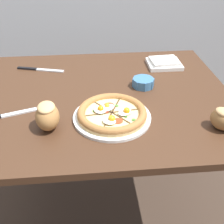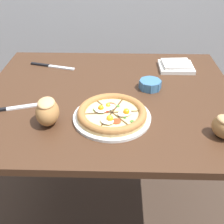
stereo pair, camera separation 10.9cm
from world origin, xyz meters
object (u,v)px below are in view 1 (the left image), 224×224
Objects in this scene: pizza at (112,114)px; knife_main at (40,70)px; knife_spare at (5,115)px; bread_piece_mid at (47,115)px; ramekin_bowl at (143,82)px; bread_piece_near at (222,119)px; dining_table at (105,114)px; napkin_folded at (164,63)px.

knife_main is (-0.34, 0.47, -0.02)m from pizza.
knife_spare is (-0.42, 0.05, -0.02)m from pizza.
pizza is at bearing 8.78° from bread_piece_mid.
bread_piece_near reaches higher than ramekin_bowl.
bread_piece_mid reaches higher than ramekin_bowl.
pizza is at bearing -24.67° from knife_spare.
napkin_folded is (0.34, 0.27, 0.13)m from dining_table.
ramekin_bowl is 0.50m from bread_piece_mid.
bread_piece_near is at bearing -56.72° from ramekin_bowl.
knife_spare is at bearing 153.30° from bread_piece_mid.
ramekin_bowl is 0.44× the size of knife_spare.
pizza is 0.43m from knife_spare.
knife_main reaches higher than dining_table.
bread_piece_mid is at bearing -138.50° from napkin_folded.
ramekin_bowl is 0.42× the size of knife_main.
bread_piece_mid is 0.52m from knife_main.
ramekin_bowl reaches higher than knife_spare.
dining_table is 9.38× the size of bread_piece_mid.
knife_main is at bearing 60.93° from knife_spare.
napkin_folded is (0.16, 0.22, -0.01)m from ramekin_bowl.
pizza is 1.24× the size of knife_main.
dining_table is at bearing 144.74° from bread_piece_near.
knife_spare is at bearing 172.79° from pizza.
pizza reaches higher than dining_table.
bread_piece_near reaches higher than knife_spare.
pizza is (0.02, -0.19, 0.13)m from dining_table.
knife_spare is (-0.18, 0.09, -0.05)m from bread_piece_mid.
knife_spare is (-0.75, -0.41, -0.01)m from napkin_folded.
knife_spare reaches higher than dining_table.
knife_spare is (-0.09, -0.42, 0.00)m from knife_main.
bread_piece_near reaches higher than napkin_folded.
pizza reaches higher than knife_main.
napkin_folded is at bearing 54.97° from pizza.
napkin_folded is 1.44× the size of bread_piece_mid.
knife_main is at bearing 179.48° from napkin_folded.
napkin_folded is at bearing 97.29° from bread_piece_near.
napkin_folded is at bearing 41.50° from bread_piece_mid.
bread_piece_mid is at bearing -171.22° from pizza.
bread_piece_near is 0.49× the size of knife_spare.
bread_piece_mid reaches higher than pizza.
pizza is at bearing -124.59° from ramekin_bowl.
dining_table is 4.84× the size of knife_spare.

